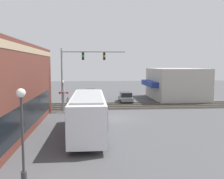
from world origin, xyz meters
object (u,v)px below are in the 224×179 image
(city_bus, at_px, (88,113))
(pedestrian_at_crossing, at_px, (68,105))
(crossing_signal, at_px, (64,93))
(parked_car_grey, at_px, (126,97))
(streetlamp, at_px, (22,127))
(parked_car_silver, at_px, (90,93))

(city_bus, height_order, pedestrian_at_crossing, city_bus)
(crossing_signal, distance_m, parked_car_grey, 11.33)
(city_bus, distance_m, pedestrian_at_crossing, 10.02)
(streetlamp, height_order, parked_car_silver, streetlamp)
(crossing_signal, distance_m, pedestrian_at_crossing, 1.58)
(city_bus, relative_size, crossing_signal, 2.70)
(streetlamp, bearing_deg, pedestrian_at_crossing, -1.47)
(city_bus, xyz_separation_m, pedestrian_at_crossing, (9.65, 2.54, -0.85))
(city_bus, height_order, streetlamp, streetlamp)
(city_bus, bearing_deg, pedestrian_at_crossing, 14.77)
(streetlamp, distance_m, parked_car_silver, 32.74)
(crossing_signal, bearing_deg, streetlamp, -179.66)
(streetlamp, relative_size, pedestrian_at_crossing, 2.47)
(crossing_signal, xyz_separation_m, streetlamp, (-18.20, -0.11, 0.44))
(parked_car_silver, bearing_deg, crossing_signal, 167.78)
(city_bus, bearing_deg, parked_car_grey, -17.09)
(pedestrian_at_crossing, bearing_deg, city_bus, -165.23)
(parked_car_grey, bearing_deg, city_bus, 162.91)
(city_bus, distance_m, parked_car_grey, 18.41)
(streetlamp, xyz_separation_m, parked_car_grey, (25.50, -8.40, -2.04))
(streetlamp, relative_size, parked_car_grey, 1.04)
(streetlamp, height_order, pedestrian_at_crossing, streetlamp)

